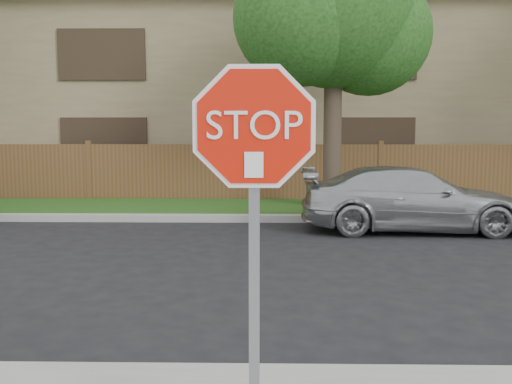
{
  "coord_description": "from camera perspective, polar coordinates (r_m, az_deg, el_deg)",
  "views": [
    {
      "loc": [
        0.93,
        -4.98,
        2.17
      ],
      "look_at": [
        0.85,
        -0.9,
        1.7
      ],
      "focal_mm": 42.0,
      "sensor_mm": 36.0,
      "label": 1
    }
  ],
  "objects": [
    {
      "name": "apartment_building",
      "position": [
        22.04,
        -1.3,
        10.08
      ],
      "size": [
        35.2,
        9.2,
        7.2
      ],
      "color": "#897255",
      "rests_on": "ground"
    },
    {
      "name": "stop_sign",
      "position": [
        3.52,
        -0.19,
        1.02
      ],
      "size": [
        1.01,
        0.13,
        2.55
      ],
      "color": "gray",
      "rests_on": "sidewalk_near"
    },
    {
      "name": "sedan_right",
      "position": [
        12.49,
        14.65,
        -0.65
      ],
      "size": [
        4.53,
        1.96,
        1.3
      ],
      "primitive_type": "imported",
      "rotation": [
        0.0,
        0.0,
        1.54
      ],
      "color": "#A7ABAF",
      "rests_on": "ground"
    },
    {
      "name": "grass_strip",
      "position": [
        14.96,
        -2.43,
        -1.57
      ],
      "size": [
        70.0,
        3.0,
        0.12
      ],
      "primitive_type": "cube",
      "color": "#1E4714",
      "rests_on": "ground"
    },
    {
      "name": "far_curb",
      "position": [
        13.33,
        -2.87,
        -2.5
      ],
      "size": [
        70.0,
        0.3,
        0.15
      ],
      "primitive_type": "cube",
      "color": "gray",
      "rests_on": "ground"
    },
    {
      "name": "tree_mid",
      "position": [
        14.88,
        7.58,
        16.97
      ],
      "size": [
        4.8,
        3.9,
        7.35
      ],
      "color": "#382B21",
      "rests_on": "ground"
    },
    {
      "name": "fence",
      "position": [
        16.46,
        -2.1,
        1.77
      ],
      "size": [
        70.0,
        0.12,
        1.6
      ],
      "primitive_type": "cube",
      "color": "#523B1D",
      "rests_on": "ground"
    },
    {
      "name": "ground",
      "position": [
        5.51,
        -9.02,
        -16.72
      ],
      "size": [
        90.0,
        90.0,
        0.0
      ],
      "primitive_type": "plane",
      "color": "black",
      "rests_on": "ground"
    }
  ]
}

